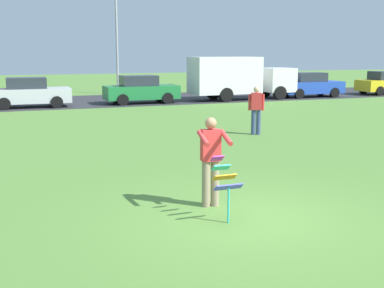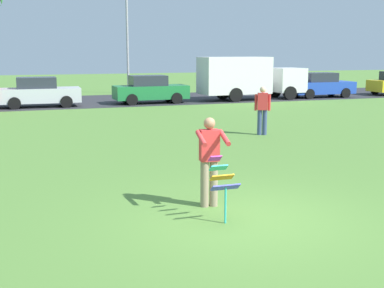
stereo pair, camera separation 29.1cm
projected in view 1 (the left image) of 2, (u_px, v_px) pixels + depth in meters
The scene contains 10 objects.
ground_plane at pixel (249, 218), 9.05m from camera, with size 120.00×120.00×0.00m, color #568438.
road_strip at pixel (73, 102), 29.94m from camera, with size 120.00×8.00×0.01m, color #2D2D33.
person_kite_flyer at pixel (211, 158), 9.56m from camera, with size 0.59×0.69×1.73m.
kite_held at pixel (225, 179), 8.81m from camera, with size 0.51×0.63×1.12m.
parked_car_silver at pixel (29, 93), 26.69m from camera, with size 4.23×1.90×1.60m.
parked_car_green at pixel (141, 90), 28.83m from camera, with size 4.22×1.86×1.60m.
parked_truck_white_box at pixel (237, 77), 30.84m from camera, with size 6.75×2.24×2.62m.
parked_car_blue at pixel (310, 85), 32.81m from camera, with size 4.25×1.94×1.60m.
streetlight_pole at pixel (116, 36), 35.01m from camera, with size 0.24×1.65×7.00m.
person_walker_near at pixel (256, 109), 17.96m from camera, with size 0.53×0.34×1.73m.
Camera 1 is at (-4.03, -7.73, 2.95)m, focal length 47.09 mm.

